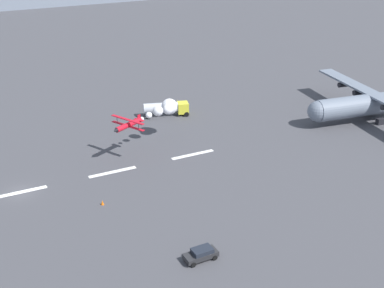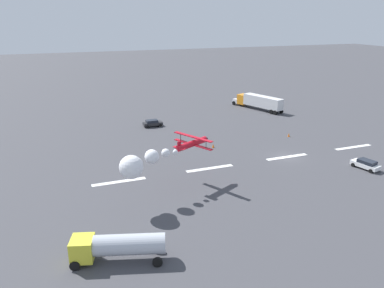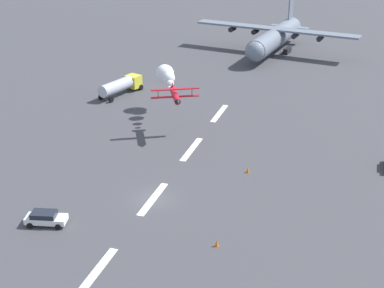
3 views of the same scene
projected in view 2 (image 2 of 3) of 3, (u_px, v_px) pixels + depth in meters
name	position (u px, v px, depth m)	size (l,w,h in m)	color
ground_plane	(287.00, 157.00, 65.42)	(440.00, 440.00, 0.00)	#424247
runway_stripe_2	(353.00, 147.00, 70.31)	(8.00, 0.90, 0.01)	white
runway_stripe_3	(287.00, 157.00, 65.42)	(8.00, 0.90, 0.01)	white
runway_stripe_4	(210.00, 168.00, 60.53)	(8.00, 0.90, 0.01)	white
runway_stripe_5	(119.00, 182.00, 55.64)	(8.00, 0.90, 0.01)	white
stunt_biplane_red	(146.00, 161.00, 47.35)	(14.76, 10.10, 2.96)	red
semi_truck_orange	(259.00, 101.00, 98.11)	(7.72, 15.34, 3.70)	silver
fuel_tanker_truck	(117.00, 246.00, 37.11)	(9.56, 5.17, 2.90)	yellow
followme_car_yellow	(153.00, 123.00, 83.20)	(4.24, 2.09, 1.52)	#262628
airport_staff_sedan	(366.00, 164.00, 60.12)	(2.81, 4.72, 1.52)	white
traffic_cone_near	(289.00, 135.00, 76.29)	(0.44, 0.44, 0.75)	orange
traffic_cone_far	(213.00, 146.00, 69.98)	(0.44, 0.44, 0.75)	orange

